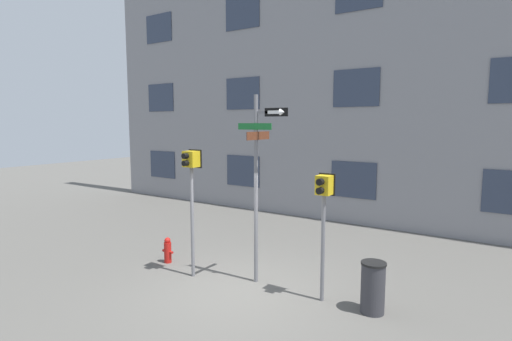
% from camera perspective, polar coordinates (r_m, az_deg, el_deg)
% --- Properties ---
extents(ground_plane, '(60.00, 60.00, 0.00)m').
position_cam_1_polar(ground_plane, '(8.98, -2.54, -16.82)').
color(ground_plane, '#595651').
extents(building_facade, '(24.00, 0.63, 12.81)m').
position_cam_1_polar(building_facade, '(14.95, 14.70, 17.39)').
color(building_facade, gray).
rests_on(building_facade, ground_plane).
extents(street_sign_pole, '(1.23, 0.88, 4.21)m').
position_cam_1_polar(street_sign_pole, '(8.78, 0.34, -0.55)').
color(street_sign_pole, slate).
rests_on(street_sign_pole, ground_plane).
extents(pedestrian_signal_left, '(0.39, 0.40, 2.99)m').
position_cam_1_polar(pedestrian_signal_left, '(9.28, -9.23, -1.13)').
color(pedestrian_signal_left, slate).
rests_on(pedestrian_signal_left, ground_plane).
extents(pedestrian_signal_right, '(0.35, 0.40, 2.60)m').
position_cam_1_polar(pedestrian_signal_right, '(8.03, 9.63, -4.62)').
color(pedestrian_signal_right, slate).
rests_on(pedestrian_signal_right, ground_plane).
extents(fire_hydrant, '(0.35, 0.19, 0.66)m').
position_cam_1_polar(fire_hydrant, '(10.76, -12.50, -11.08)').
color(fire_hydrant, red).
rests_on(fire_hydrant, ground_plane).
extents(trash_bin, '(0.48, 0.48, 0.99)m').
position_cam_1_polar(trash_bin, '(8.18, 16.35, -15.73)').
color(trash_bin, '#333338').
rests_on(trash_bin, ground_plane).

